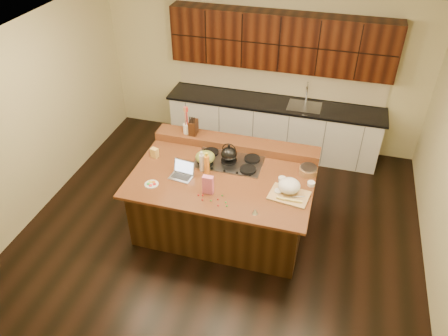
# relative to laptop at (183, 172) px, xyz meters

# --- Properties ---
(room) EXTENTS (5.52, 5.02, 2.72)m
(room) POSITION_rel_laptop_xyz_m (0.51, 0.16, 0.38)
(room) COLOR black
(room) RESTS_ON ground
(island) EXTENTS (2.40, 1.60, 0.92)m
(island) POSITION_rel_laptop_xyz_m (0.51, 0.16, -0.51)
(island) COLOR black
(island) RESTS_ON ground
(back_ledge) EXTENTS (2.40, 0.30, 0.12)m
(back_ledge) POSITION_rel_laptop_xyz_m (0.51, 0.86, 0.01)
(back_ledge) COLOR black
(back_ledge) RESTS_ON island
(cooktop) EXTENTS (0.92, 0.52, 0.05)m
(cooktop) POSITION_rel_laptop_xyz_m (0.51, 0.46, -0.04)
(cooktop) COLOR gray
(cooktop) RESTS_ON island
(back_counter) EXTENTS (3.70, 0.66, 2.40)m
(back_counter) POSITION_rel_laptop_xyz_m (0.81, 2.38, 0.01)
(back_counter) COLOR silver
(back_counter) RESTS_ON ground
(kettle) EXTENTS (0.27, 0.27, 0.20)m
(kettle) POSITION_rel_laptop_xyz_m (0.51, 0.46, 0.09)
(kettle) COLOR black
(kettle) RESTS_ON cooktop
(green_bowl) EXTENTS (0.35, 0.35, 0.15)m
(green_bowl) POSITION_rel_laptop_xyz_m (0.21, 0.33, 0.06)
(green_bowl) COLOR olive
(green_bowl) RESTS_ON cooktop
(laptop) EXTENTS (0.32, 0.27, 0.20)m
(laptop) POSITION_rel_laptop_xyz_m (0.00, 0.00, 0.00)
(laptop) COLOR #B7B7BC
(laptop) RESTS_ON island
(oil_bottle) EXTENTS (0.09, 0.09, 0.27)m
(oil_bottle) POSITION_rel_laptop_xyz_m (0.29, 0.14, 0.08)
(oil_bottle) COLOR orange
(oil_bottle) RESTS_ON island
(vinegar_bottle) EXTENTS (0.07, 0.07, 0.25)m
(vinegar_bottle) POSITION_rel_laptop_xyz_m (0.21, 0.18, 0.07)
(vinegar_bottle) COLOR silver
(vinegar_bottle) RESTS_ON island
(wooden_tray) EXTENTS (0.53, 0.42, 0.20)m
(wooden_tray) POSITION_rel_laptop_xyz_m (1.41, 0.01, 0.03)
(wooden_tray) COLOR tan
(wooden_tray) RESTS_ON island
(ramekin_a) EXTENTS (0.12, 0.12, 0.04)m
(ramekin_a) POSITION_rel_laptop_xyz_m (1.66, 0.26, -0.03)
(ramekin_a) COLOR white
(ramekin_a) RESTS_ON island
(ramekin_b) EXTENTS (0.12, 0.12, 0.04)m
(ramekin_b) POSITION_rel_laptop_xyz_m (1.28, -0.02, -0.03)
(ramekin_b) COLOR white
(ramekin_b) RESTS_ON island
(ramekin_c) EXTENTS (0.12, 0.12, 0.04)m
(ramekin_c) POSITION_rel_laptop_xyz_m (1.28, 0.25, -0.03)
(ramekin_c) COLOR white
(ramekin_c) RESTS_ON island
(strainer_bowl) EXTENTS (0.29, 0.29, 0.09)m
(strainer_bowl) POSITION_rel_laptop_xyz_m (1.59, 0.49, -0.01)
(strainer_bowl) COLOR #996B3F
(strainer_bowl) RESTS_ON island
(kitchen_timer) EXTENTS (0.08, 0.08, 0.07)m
(kitchen_timer) POSITION_rel_laptop_xyz_m (1.08, -0.46, -0.02)
(kitchen_timer) COLOR silver
(kitchen_timer) RESTS_ON island
(pink_bag) EXTENTS (0.13, 0.07, 0.25)m
(pink_bag) POSITION_rel_laptop_xyz_m (0.43, -0.24, 0.07)
(pink_bag) COLOR pink
(pink_bag) RESTS_ON island
(candy_plate) EXTENTS (0.22, 0.22, 0.01)m
(candy_plate) POSITION_rel_laptop_xyz_m (-0.32, -0.29, -0.05)
(candy_plate) COLOR white
(candy_plate) RESTS_ON island
(package_box) EXTENTS (0.12, 0.10, 0.14)m
(package_box) POSITION_rel_laptop_xyz_m (-0.52, 0.30, 0.01)
(package_box) COLOR #E9B852
(package_box) RESTS_ON island
(utensil_crock) EXTENTS (0.15, 0.15, 0.14)m
(utensil_crock) POSITION_rel_laptop_xyz_m (-0.23, 0.86, 0.14)
(utensil_crock) COLOR white
(utensil_crock) RESTS_ON back_ledge
(knife_block) EXTENTS (0.11, 0.18, 0.21)m
(knife_block) POSITION_rel_laptop_xyz_m (-0.14, 0.86, 0.17)
(knife_block) COLOR black
(knife_block) RESTS_ON back_ledge
(gumdrop_0) EXTENTS (0.02, 0.02, 0.02)m
(gumdrop_0) POSITION_rel_laptop_xyz_m (0.63, -0.46, -0.05)
(gumdrop_0) COLOR red
(gumdrop_0) RESTS_ON island
(gumdrop_1) EXTENTS (0.02, 0.02, 0.02)m
(gumdrop_1) POSITION_rel_laptop_xyz_m (0.51, -0.40, -0.05)
(gumdrop_1) COLOR #198C26
(gumdrop_1) RESTS_ON island
(gumdrop_2) EXTENTS (0.02, 0.02, 0.02)m
(gumdrop_2) POSITION_rel_laptop_xyz_m (0.38, -0.33, -0.05)
(gumdrop_2) COLOR red
(gumdrop_2) RESTS_ON island
(gumdrop_3) EXTENTS (0.02, 0.02, 0.02)m
(gumdrop_3) POSITION_rel_laptop_xyz_m (0.73, -0.44, -0.05)
(gumdrop_3) COLOR #198C26
(gumdrop_3) RESTS_ON island
(gumdrop_4) EXTENTS (0.02, 0.02, 0.02)m
(gumdrop_4) POSITION_rel_laptop_xyz_m (0.59, -0.35, -0.05)
(gumdrop_4) COLOR red
(gumdrop_4) RESTS_ON island
(gumdrop_5) EXTENTS (0.02, 0.02, 0.02)m
(gumdrop_5) POSITION_rel_laptop_xyz_m (0.70, -0.38, -0.05)
(gumdrop_5) COLOR #198C26
(gumdrop_5) RESTS_ON island
(gumdrop_6) EXTENTS (0.02, 0.02, 0.02)m
(gumdrop_6) POSITION_rel_laptop_xyz_m (0.41, -0.41, -0.05)
(gumdrop_6) COLOR red
(gumdrop_6) RESTS_ON island
(gumdrop_7) EXTENTS (0.02, 0.02, 0.02)m
(gumdrop_7) POSITION_rel_laptop_xyz_m (0.62, -0.27, -0.05)
(gumdrop_7) COLOR #198C26
(gumdrop_7) RESTS_ON island
(gumdrop_8) EXTENTS (0.02, 0.02, 0.02)m
(gumdrop_8) POSITION_rel_laptop_xyz_m (0.33, -0.34, -0.05)
(gumdrop_8) COLOR red
(gumdrop_8) RESTS_ON island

